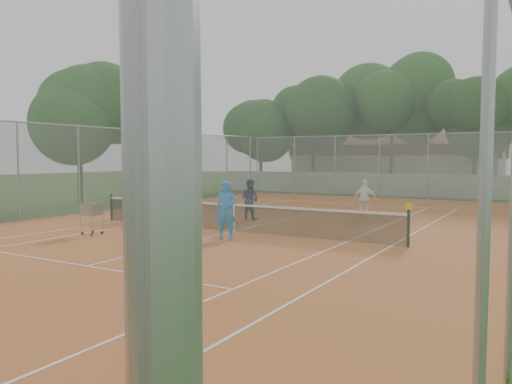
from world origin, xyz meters
The scene contains 12 objects.
ground centered at (0.00, 0.00, 0.00)m, with size 120.00×120.00×0.00m, color #1A350E.
court_pad centered at (0.00, 0.00, 0.01)m, with size 18.00×34.00×0.02m, color #BC5924.
court_lines centered at (0.00, 0.00, 0.02)m, with size 10.98×23.78×0.01m, color white.
tennis_net centered at (0.00, 0.00, 0.51)m, with size 11.88×0.10×0.98m, color black.
perimeter_fence centered at (0.00, 0.00, 2.00)m, with size 18.00×34.00×4.00m, color slate.
boundary_wall centered at (0.00, 19.00, 0.75)m, with size 26.00×0.30×1.50m, color silver.
clubhouse centered at (-2.00, 29.00, 2.20)m, with size 16.40×9.00×4.40m, color beige.
tropical_trees centered at (0.00, 22.00, 5.00)m, with size 29.00×19.00×10.00m, color black.
player_near centered at (0.76, -1.62, 0.94)m, with size 0.67×0.44×1.84m, color #1B7AE9.
player_far_left centered at (-1.27, 3.16, 0.85)m, with size 0.81×0.63×1.67m, color #211644.
player_far_right centered at (2.72, 5.89, 0.84)m, with size 0.96×0.40×1.64m, color white.
ball_hopper centered at (-3.62, -3.04, 0.60)m, with size 0.56×0.56×1.16m, color #AFAFB6.
Camera 1 is at (9.34, -14.39, 2.59)m, focal length 35.00 mm.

